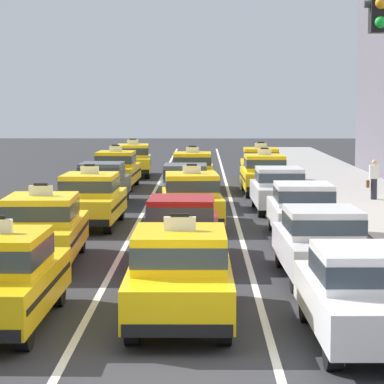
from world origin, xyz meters
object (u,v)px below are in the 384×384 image
taxi_left_fifth (116,169)px  sedan_right_nearest (365,292)px  sedan_right_third (303,209)px  taxi_center_fifth (192,170)px  taxi_left_second (42,228)px  sedan_right_second (322,241)px  taxi_right_fifth (264,173)px  taxi_center_third (192,198)px  taxi_center_nearest (180,273)px  taxi_left_sixth (133,159)px  sedan_center_second (182,227)px  sedan_right_fourth (279,188)px  taxi_left_third (90,199)px  sedan_center_fourth (185,184)px  pedestrian_near_crosswalk (374,180)px  sedan_left_fourth (102,182)px  taxi_right_sixth (261,164)px

taxi_left_fifth → sedan_right_nearest: 26.35m
sedan_right_third → taxi_center_fifth: bearing=103.7°
taxi_left_second → sedan_right_third: taxi_left_second is taller
sedan_right_second → taxi_right_fifth: taxi_right_fifth is taller
taxi_center_third → taxi_left_fifth: bearing=106.4°
taxi_center_nearest → sedan_right_second: size_ratio=1.05×
sedan_right_second → taxi_right_fifth: 17.85m
taxi_left_sixth → sedan_right_second: 27.32m
sedan_center_second → taxi_left_second: bearing=-174.3°
sedan_right_nearest → taxi_right_fifth: bearing=90.1°
taxi_left_sixth → sedan_right_fourth: 16.03m
taxi_center_fifth → sedan_right_fourth: bearing=-67.5°
taxi_left_third → taxi_center_third: (3.14, 0.18, 0.00)m
sedan_right_third → taxi_left_sixth: bearing=107.3°
taxi_left_sixth → taxi_right_fifth: bearing=-54.7°
sedan_center_fourth → taxi_left_sixth: bearing=102.7°
taxi_left_third → pedestrian_near_crosswalk: size_ratio=3.01×
taxi_left_fifth → pedestrian_near_crosswalk: bearing=-28.5°
taxi_left_sixth → sedan_right_third: size_ratio=1.08×
sedan_center_second → taxi_right_fifth: size_ratio=0.95×
taxi_left_second → taxi_center_third: (3.51, 6.53, 0.00)m
taxi_left_fifth → taxi_center_nearest: (3.47, -24.16, 0.00)m
taxi_center_fifth → pedestrian_near_crosswalk: (6.99, -4.76, 0.03)m
taxi_left_sixth → pedestrian_near_crosswalk: bearing=-49.7°
taxi_center_third → sedan_right_fourth: bearing=49.3°
sedan_right_third → sedan_right_fourth: (-0.18, 5.99, 0.00)m
sedan_center_second → pedestrian_near_crosswalk: 14.36m
sedan_left_fourth → sedan_center_second: 12.50m
taxi_left_third → taxi_right_sixth: 16.22m
taxi_center_fifth → sedan_right_fourth: taxi_center_fifth is taller
sedan_right_fourth → taxi_center_nearest: bearing=-101.1°
sedan_left_fourth → taxi_right_fifth: 7.36m
sedan_right_fourth → taxi_left_second: bearing=-123.0°
taxi_left_fifth → taxi_right_fifth: 6.89m
taxi_left_third → sedan_right_nearest: taxi_left_third is taller
taxi_left_third → sedan_left_fourth: taxi_left_third is taller
sedan_right_fourth → pedestrian_near_crosswalk: pedestrian_near_crosswalk is taller
taxi_left_sixth → pedestrian_near_crosswalk: 15.67m
pedestrian_near_crosswalk → sedan_right_nearest: bearing=-101.2°
sedan_left_fourth → taxi_right_fifth: taxi_right_fifth is taller
taxi_right_fifth → sedan_left_fourth: bearing=-150.2°
sedan_center_fourth → sedan_right_third: size_ratio=1.00×
taxi_left_second → taxi_center_third: 7.41m
sedan_right_second → pedestrian_near_crosswalk: size_ratio=2.85×
taxi_left_second → sedan_right_second: taxi_left_second is taller
taxi_left_third → taxi_left_sixth: size_ratio=0.99×
taxi_right_fifth → taxi_left_fifth: bearing=159.1°
taxi_left_third → sedan_right_nearest: size_ratio=1.06×
taxi_left_second → taxi_right_sixth: size_ratio=1.01×
taxi_center_fifth → taxi_center_nearest: bearing=-89.9°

